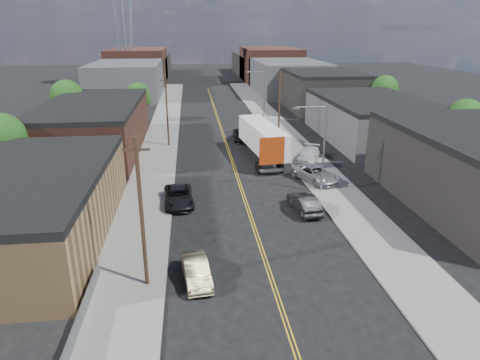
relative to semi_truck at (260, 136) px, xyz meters
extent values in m
plane|color=black|center=(-3.91, 20.82, -2.54)|extent=(260.00, 260.00, 0.00)
cube|color=gold|center=(-3.91, 5.82, -2.53)|extent=(0.32, 120.00, 0.01)
cube|color=slate|center=(-13.41, 5.82, -2.46)|extent=(5.00, 140.00, 0.15)
cube|color=slate|center=(5.59, 5.82, -2.46)|extent=(5.00, 140.00, 0.15)
cube|color=olive|center=(-21.91, -21.18, -0.04)|extent=(12.00, 22.00, 5.00)
cube|color=black|center=(-21.91, -21.18, 2.76)|extent=(12.00, 22.00, 0.60)
cube|color=#4D281E|center=(-21.91, 4.82, 0.46)|extent=(12.00, 26.00, 6.00)
cube|color=black|center=(-21.91, 4.82, 3.76)|extent=(12.00, 26.00, 0.60)
cube|color=navy|center=(11.29, -19.18, 1.06)|extent=(0.30, 20.00, 0.80)
cube|color=#343537|center=(18.09, 6.82, 0.21)|extent=(14.00, 24.00, 5.50)
cube|color=black|center=(18.09, 6.82, 3.26)|extent=(14.00, 24.00, 0.60)
cube|color=black|center=(18.09, 32.82, 0.96)|extent=(14.00, 22.00, 7.00)
cube|color=black|center=(18.09, 32.82, 4.76)|extent=(14.00, 22.00, 0.60)
cube|color=#343537|center=(-23.91, 55.82, 1.46)|extent=(16.00, 30.00, 8.00)
cube|color=#343537|center=(16.09, 55.82, 1.46)|extent=(16.00, 30.00, 8.00)
cube|color=#4D281E|center=(-23.91, 80.82, 2.46)|extent=(16.00, 26.00, 10.00)
cube|color=#4D281E|center=(16.09, 80.82, 2.46)|extent=(16.00, 26.00, 10.00)
cube|color=black|center=(-23.91, 100.82, 0.96)|extent=(16.00, 40.00, 7.00)
cube|color=black|center=(16.09, 100.82, 0.96)|extent=(16.00, 40.00, 7.00)
cylinder|color=gray|center=(-25.91, 70.82, 12.46)|extent=(0.80, 0.80, 30.00)
cylinder|color=gray|center=(-27.67, 69.06, 12.46)|extent=(1.94, 1.94, 29.98)
cylinder|color=gray|center=(-24.15, 69.06, 12.46)|extent=(1.94, 1.94, 29.98)
cylinder|color=gray|center=(-27.67, 72.58, 12.46)|extent=(1.94, 1.94, 29.98)
cylinder|color=gray|center=(-24.15, 72.58, 12.46)|extent=(1.94, 1.94, 29.98)
cylinder|color=gray|center=(4.09, -14.18, 1.96)|extent=(0.18, 0.18, 9.00)
cylinder|color=gray|center=(2.59, -14.18, 6.26)|extent=(3.00, 0.12, 0.12)
cube|color=gray|center=(1.09, -14.18, 6.16)|extent=(0.60, 0.25, 0.18)
cylinder|color=gray|center=(4.09, 20.82, 1.96)|extent=(0.18, 0.18, 9.00)
cylinder|color=gray|center=(2.59, 20.82, 6.26)|extent=(3.00, 0.12, 0.12)
cube|color=gray|center=(1.09, 20.82, 6.16)|extent=(0.60, 0.25, 0.18)
cylinder|color=black|center=(-12.11, -29.18, 2.46)|extent=(0.26, 0.26, 10.00)
cube|color=black|center=(-12.11, -29.18, 6.66)|extent=(1.60, 0.12, 0.12)
cylinder|color=black|center=(-12.11, 5.82, 2.46)|extent=(0.26, 0.26, 10.00)
cube|color=black|center=(-12.11, 5.82, 6.66)|extent=(1.60, 0.12, 0.12)
cylinder|color=black|center=(4.29, 8.82, 2.46)|extent=(0.26, 0.26, 10.00)
cube|color=black|center=(4.29, 8.82, 6.66)|extent=(1.60, 0.12, 0.12)
cube|color=slate|center=(-15.41, -35.68, -1.94)|extent=(0.02, 16.00, 1.20)
cube|color=slate|center=(-15.41, -35.68, -1.34)|extent=(0.05, 16.00, 0.05)
cylinder|color=black|center=(-27.91, -9.18, -0.41)|extent=(0.36, 0.36, 4.25)
sphere|color=#11390F|center=(-27.91, -9.18, 2.99)|extent=(4.76, 4.76, 4.76)
sphere|color=#11390F|center=(-27.31, -8.88, 2.14)|extent=(3.74, 3.74, 3.74)
cylinder|color=black|center=(-27.91, 15.82, -0.29)|extent=(0.36, 0.36, 4.50)
sphere|color=#11390F|center=(-27.91, 15.82, 3.31)|extent=(5.04, 5.04, 5.04)
sphere|color=#11390F|center=(-27.31, 16.12, 2.41)|extent=(3.96, 3.96, 3.96)
sphere|color=#11390F|center=(-28.41, 15.42, 2.68)|extent=(3.60, 3.60, 3.60)
cylinder|color=black|center=(-17.91, 22.82, -0.66)|extent=(0.36, 0.36, 3.75)
sphere|color=#11390F|center=(-17.91, 22.82, 2.34)|extent=(4.20, 4.20, 4.20)
sphere|color=#11390F|center=(-17.31, 23.12, 1.59)|extent=(3.30, 3.30, 3.30)
sphere|color=#11390F|center=(-18.41, 22.42, 1.81)|extent=(3.00, 3.00, 3.00)
cylinder|color=black|center=(26.09, -3.18, -0.54)|extent=(0.36, 0.36, 4.00)
sphere|color=#11390F|center=(26.09, -3.18, 2.66)|extent=(4.48, 4.48, 4.48)
sphere|color=#11390F|center=(26.69, -2.88, 1.86)|extent=(3.52, 3.52, 3.52)
sphere|color=#11390F|center=(25.59, -3.58, 2.10)|extent=(3.20, 3.20, 3.20)
cylinder|color=black|center=(26.09, 20.82, -0.41)|extent=(0.36, 0.36, 4.25)
sphere|color=#11390F|center=(26.09, 20.82, 2.99)|extent=(4.76, 4.76, 4.76)
sphere|color=#11390F|center=(26.69, 21.12, 2.14)|extent=(3.74, 3.74, 3.74)
sphere|color=#11390F|center=(25.59, 20.42, 2.39)|extent=(3.40, 3.40, 3.40)
cube|color=silver|center=(0.00, -1.72, 0.35)|extent=(4.45, 13.58, 3.11)
cube|color=#982F0B|center=(0.00, -8.39, 0.35)|extent=(2.90, 0.46, 3.13)
cube|color=gray|center=(0.00, -8.39, -1.93)|extent=(2.80, 0.92, 0.25)
cube|color=black|center=(0.00, 6.50, -0.82)|extent=(3.18, 3.86, 3.44)
cylinder|color=black|center=(0.00, -6.99, -1.98)|extent=(3.00, 1.45, 1.11)
cylinder|color=black|center=(0.00, 6.50, -1.98)|extent=(2.89, 1.43, 1.11)
imported|color=#7C7251|center=(-8.91, -29.00, -1.78)|extent=(2.16, 4.74, 1.51)
imported|color=black|center=(-10.31, -15.71, -1.73)|extent=(3.03, 5.96, 1.61)
imported|color=black|center=(1.09, -18.72, -1.71)|extent=(2.29, 5.18, 1.65)
imported|color=#A7A9AC|center=(4.29, -11.18, -1.56)|extent=(4.85, 6.54, 1.65)
imported|color=silver|center=(5.57, -3.82, -1.59)|extent=(4.35, 5.97, 1.61)
imported|color=black|center=(4.29, 7.09, -1.72)|extent=(2.00, 4.07, 1.33)
imported|color=black|center=(-1.31, 8.01, -1.74)|extent=(2.90, 5.85, 1.59)
camera|label=1|loc=(-8.86, -53.72, 13.37)|focal=32.00mm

